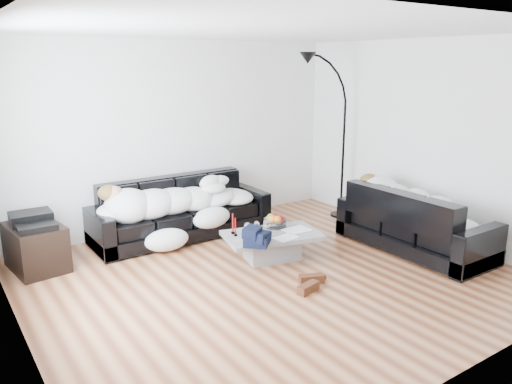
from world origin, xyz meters
TOP-DOWN VIEW (x-y plane):
  - ground at (0.00, 0.00)m, footprint 5.00×5.00m
  - wall_back at (0.00, 2.25)m, footprint 5.00×0.02m
  - wall_left at (-2.50, 0.00)m, footprint 0.02×4.50m
  - wall_right at (2.50, 0.00)m, footprint 0.02×4.50m
  - ceiling at (0.00, 0.00)m, footprint 5.00×5.00m
  - sofa_back at (-0.22, 1.75)m, footprint 2.39×0.83m
  - sofa_right at (1.98, -0.33)m, footprint 0.83×1.94m
  - sleeper_back at (-0.22, 1.70)m, footprint 2.02×0.70m
  - sleeper_right at (1.98, -0.33)m, footprint 0.70×1.66m
  - teal_cushion at (1.92, 0.27)m, footprint 0.42×0.38m
  - coffee_table at (0.30, 0.40)m, footprint 1.24×0.90m
  - fruit_bowl at (0.47, 0.58)m, footprint 0.35×0.35m
  - wine_glass_a at (0.13, 0.48)m, footprint 0.08×0.08m
  - wine_glass_b at (-0.03, 0.44)m, footprint 0.10×0.10m
  - wine_glass_c at (0.21, 0.38)m, footprint 0.10×0.10m
  - candle_left at (-0.11, 0.57)m, footprint 0.05×0.05m
  - candle_right at (-0.09, 0.66)m, footprint 0.05×0.05m
  - newspaper_a at (0.61, 0.33)m, footprint 0.33×0.26m
  - newspaper_b at (0.34, 0.18)m, footprint 0.29×0.22m
  - navy_jacket at (-0.11, 0.19)m, footprint 0.44×0.42m
  - shoes at (0.16, -0.46)m, footprint 0.46×0.34m
  - av_cabinet at (-2.08, 1.68)m, footprint 0.61×0.82m
  - stereo at (-2.08, 1.68)m, footprint 0.45×0.35m
  - floor_lamp at (2.22, 1.23)m, footprint 0.84×0.61m

SIDE VIEW (x-z plane):
  - ground at x=0.00m, z-range 0.00..0.00m
  - shoes at x=0.16m, z-range 0.00..0.10m
  - coffee_table at x=0.30m, z-range 0.00..0.33m
  - av_cabinet at x=-2.08m, z-range 0.00..0.52m
  - newspaper_a at x=0.61m, z-range 0.33..0.34m
  - newspaper_b at x=0.34m, z-range 0.33..0.34m
  - sofa_back at x=-0.22m, z-range 0.00..0.78m
  - sofa_right at x=1.98m, z-range 0.00..0.79m
  - wine_glass_a at x=0.13m, z-range 0.33..0.49m
  - fruit_bowl at x=0.47m, z-range 0.33..0.50m
  - wine_glass_b at x=-0.03m, z-range 0.33..0.51m
  - wine_glass_c at x=0.21m, z-range 0.33..0.52m
  - candle_left at x=-0.11m, z-range 0.33..0.54m
  - candle_right at x=-0.09m, z-range 0.33..0.57m
  - navy_jacket at x=-0.11m, z-range 0.41..0.58m
  - stereo at x=-2.08m, z-range 0.52..0.65m
  - sleeper_back at x=-0.22m, z-range 0.42..0.82m
  - sleeper_right at x=1.98m, z-range 0.42..0.83m
  - teal_cushion at x=1.92m, z-range 0.62..0.82m
  - floor_lamp at x=2.22m, z-range 0.00..2.14m
  - wall_back at x=0.00m, z-range 0.00..2.60m
  - wall_left at x=-2.50m, z-range 0.00..2.60m
  - wall_right at x=2.50m, z-range 0.00..2.60m
  - ceiling at x=0.00m, z-range 2.60..2.60m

